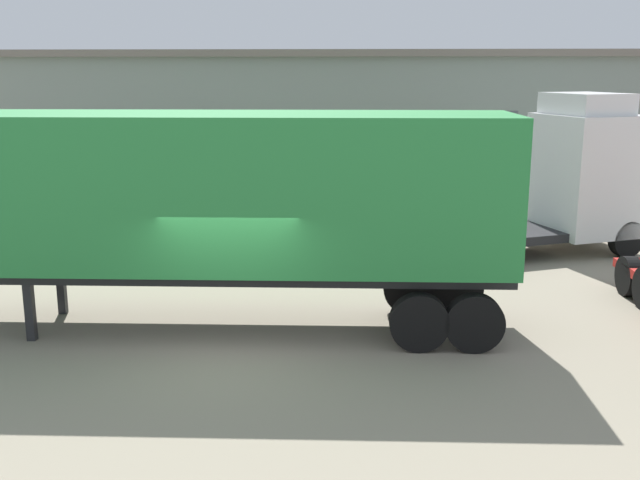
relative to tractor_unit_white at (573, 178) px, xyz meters
name	(u,v)px	position (x,y,z in m)	size (l,w,h in m)	color
ground_plane	(232,350)	(-8.19, -8.19, -2.07)	(60.00, 60.00, 0.00)	gray
warehouse_building	(306,123)	(-8.19, 9.88, 0.78)	(28.44, 8.65, 5.69)	gray
tractor_unit_white	(573,178)	(0.00, 0.00, 0.00)	(6.80, 4.72, 4.40)	silver
container_trailer_green	(219,196)	(-8.58, -7.00, 0.60)	(11.37, 2.78, 4.24)	#28843D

